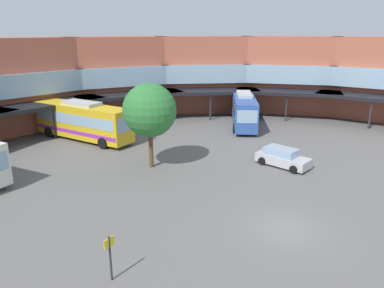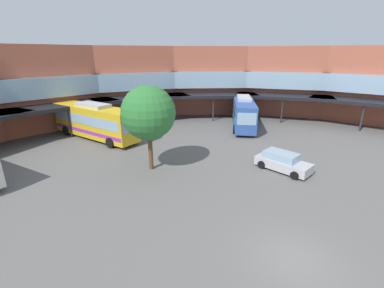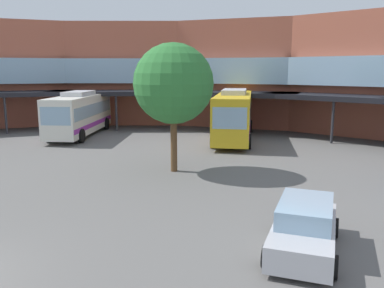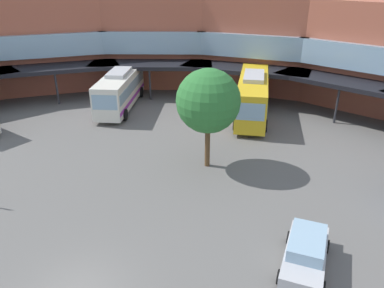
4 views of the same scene
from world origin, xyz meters
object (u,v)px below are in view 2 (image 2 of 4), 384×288
Objects in this scene: parked_car at (282,162)px; plaza_tree at (148,113)px; bus_2 at (243,111)px; bus_3 at (95,121)px.

parked_car is 11.65m from plaza_tree.
bus_3 reaches higher than bus_2.
bus_2 reaches higher than parked_car.
bus_2 is 18.61m from bus_3.
bus_3 is 2.53× the size of parked_car.
plaza_tree reaches higher than parked_car.
parked_car is (10.29, -17.56, -1.29)m from bus_3.
bus_2 is at bearing 52.13° from bus_3.
plaza_tree reaches higher than bus_3.
bus_3 reaches higher than parked_car.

